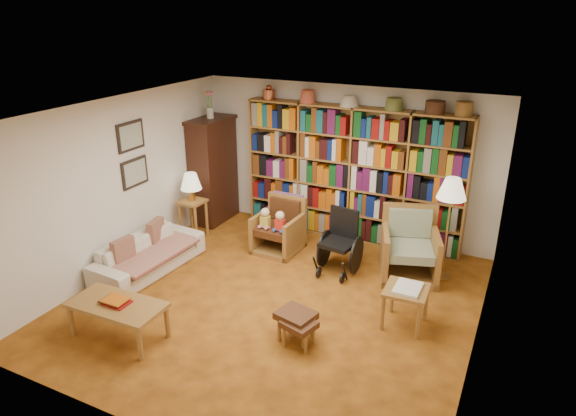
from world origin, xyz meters
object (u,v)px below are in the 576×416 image
Objects in this scene: armchair_leather at (281,228)px; floor_lamp at (452,193)px; wheelchair at (340,243)px; footstool_a at (296,317)px; side_table_lamp at (193,211)px; armchair_sage at (411,250)px; side_table_papers at (406,294)px; footstool_b at (299,326)px; coffee_table at (117,307)px; sofa at (148,255)px.

floor_lamp is at bearing 3.87° from armchair_leather.
footstool_a is (0.14, -1.83, -0.13)m from wheelchair.
armchair_sage is (3.57, 0.34, -0.09)m from side_table_lamp.
footstool_b is (-0.99, -0.92, -0.18)m from side_table_papers.
side_table_lamp reaches higher than coffee_table.
armchair_sage is at bearing -170.32° from floor_lamp.
side_table_lamp is 3.30m from footstool_a.
wheelchair is 1.57m from side_table_papers.
footstool_b is (2.83, -1.92, -0.22)m from side_table_lamp.
armchair_sage is at bearing 5.36° from side_table_lamp.
floor_lamp is 2.80× the size of side_table_papers.
armchair_sage is at bearing -61.31° from sofa.
wheelchair is 0.62× the size of floor_lamp.
coffee_table is (-1.97, -0.78, 0.15)m from footstool_b.
footstool_a is at bearing 130.99° from footstool_b.
armchair_leather is (1.41, 1.50, 0.10)m from sofa.
side_table_papers reaches higher than footstool_b.
floor_lamp reaches higher than wheelchair.
wheelchair is at bearing -163.91° from floor_lamp.
side_table_papers reaches higher than coffee_table.
coffee_table is (0.87, -2.69, -0.07)m from side_table_lamp.
armchair_sage is 1.35m from side_table_papers.
armchair_sage is at bearing 71.80° from footstool_b.
floor_lamp is at bearing 60.38° from footstool_a.
floor_lamp is (4.02, 0.41, 0.83)m from side_table_lamp.
footstool_b is at bearing -117.03° from floor_lamp.
side_table_lamp is at bearing -174.64° from armchair_sage.
coffee_table is at bearing -155.15° from footstool_a.
side_table_papers is 1.36m from footstool_b.
side_table_lamp is 2.61m from wheelchair.
armchair_sage is at bearing 2.59° from armchair_leather.
floor_lamp is 2.81m from footstool_b.
floor_lamp reaches higher than side_table_papers.
sofa is at bearing -156.86° from floor_lamp.
side_table_lamp is 0.63× the size of armchair_sage.
armchair_sage is at bearing 18.93° from wheelchair.
side_table_lamp reaches higher than side_table_papers.
floor_lamp reaches higher than armchair_leather.
coffee_table is at bearing -102.35° from armchair_leather.
side_table_papers is at bearing 42.95° from footstool_b.
wheelchair reaches higher than coffee_table.
armchair_leather is at bearing -177.41° from armchair_sage.
wheelchair is at bearing -161.07° from armchair_sage.
side_table_lamp is at bearing -170.89° from armchair_leather.
armchair_leather is 3.01m from coffee_table.
side_table_lamp is at bearing 8.49° from sofa.
sofa reaches higher than coffee_table.
side_table_lamp is at bearing 146.47° from footstool_a.
floor_lamp is 1.67m from side_table_papers.
side_table_lamp reaches higher than sofa.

